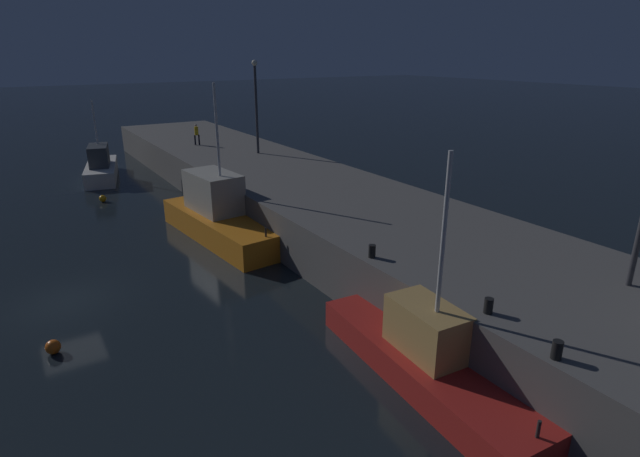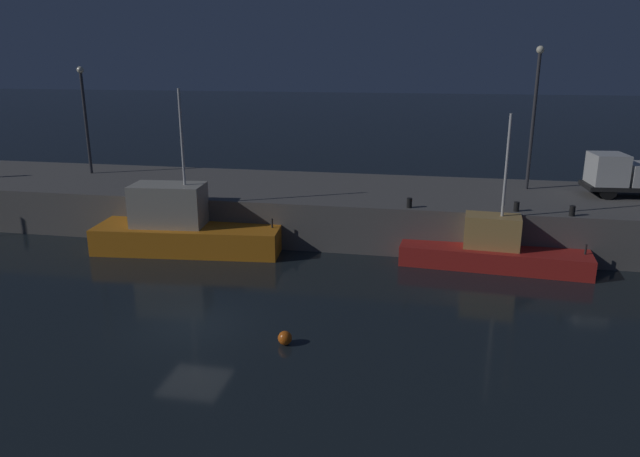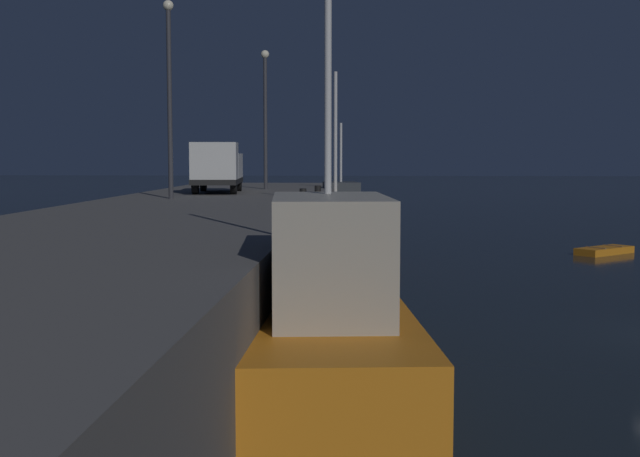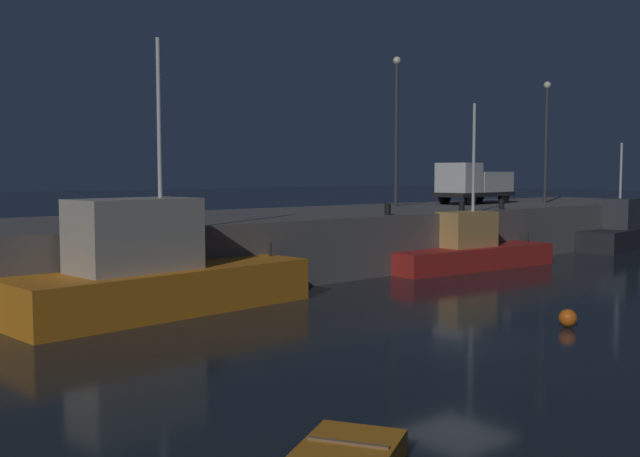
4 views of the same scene
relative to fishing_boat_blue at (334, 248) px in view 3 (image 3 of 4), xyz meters
name	(u,v)px [view 3 (image 3 of 4)]	position (x,y,z in m)	size (l,w,h in m)	color
pier_quay	(107,281)	(-12.15, 5.17, 0.48)	(70.10, 9.30, 2.59)	#5B5956
fishing_boat_blue	(334,248)	(0.00, 0.00, 0.00)	(9.34, 3.11, 7.61)	red
fishing_boat_white	(328,317)	(-16.27, -0.56, 0.43)	(10.22, 4.08, 8.64)	orange
fishing_boat_orange	(342,217)	(13.94, 0.18, 0.18)	(7.93, 3.58, 6.17)	#232328
dinghy_orange_near	(604,251)	(5.59, -11.84, -0.66)	(2.80, 2.99, 0.35)	orange
lamp_post_east	(169,84)	(2.36, 6.96, 6.53)	(0.44, 0.44, 8.17)	#38383D
lamp_post_central	(265,108)	(12.66, 4.24, 6.12)	(0.44, 0.44, 7.38)	#38383D
utility_truck	(217,167)	(7.93, 5.99, 3.00)	(5.76, 2.61, 2.41)	black
bollard_west	(299,202)	(-4.29, 1.01, 2.03)	(0.28, 0.28, 0.51)	black
bollard_central	(303,195)	(1.11, 1.31, 2.02)	(0.28, 0.28, 0.49)	black
bollard_east	(318,191)	(3.69, 0.88, 2.03)	(0.28, 0.28, 0.51)	black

